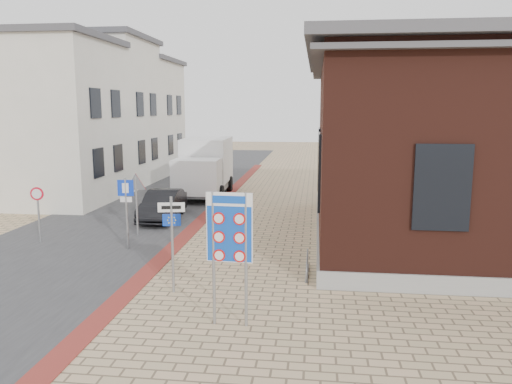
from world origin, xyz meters
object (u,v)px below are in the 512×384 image
at_px(border_sign, 229,230).
at_px(essen_sign, 172,229).
at_px(parking_sign, 126,201).
at_px(bollard, 172,229).
at_px(sedan, 163,205).
at_px(box_truck, 205,167).

bearing_deg(border_sign, essen_sign, 138.25).
xyz_separation_m(parking_sign, bollard, (1.29, 0.93, -1.18)).
bearing_deg(sedan, border_sign, -67.83).
height_order(box_truck, essen_sign, box_truck).
distance_m(sedan, parking_sign, 4.72).
height_order(border_sign, essen_sign, border_sign).
xyz_separation_m(box_truck, bollard, (1.00, -9.83, -1.11)).
height_order(sedan, border_sign, border_sign).
height_order(essen_sign, bollard, essen_sign).
bearing_deg(sedan, bollard, -70.63).
relative_size(border_sign, essen_sign, 1.18).
bearing_deg(essen_sign, bollard, 95.94).
xyz_separation_m(border_sign, parking_sign, (-4.52, 5.57, -0.48)).
bearing_deg(bollard, box_truck, 95.79).
bearing_deg(box_truck, bollard, -86.66).
distance_m(essen_sign, bollard, 5.05).
bearing_deg(bollard, essen_sign, -73.29).
height_order(box_truck, border_sign, box_truck).
distance_m(parking_sign, bollard, 1.97).
relative_size(box_truck, bollard, 6.04).
relative_size(box_truck, essen_sign, 2.38).
xyz_separation_m(border_sign, bollard, (-3.23, 6.50, -1.66)).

